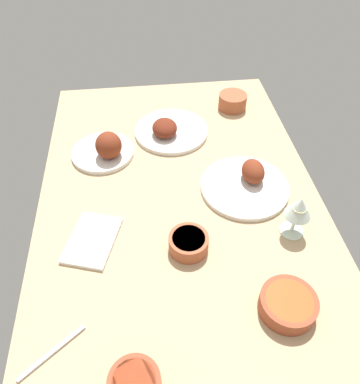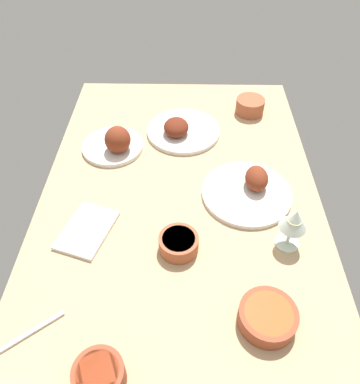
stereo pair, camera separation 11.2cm
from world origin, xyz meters
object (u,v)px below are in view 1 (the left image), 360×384
(plate_center_main, at_px, (169,130))
(bowl_soup, at_px, (288,304))
(plate_far_side, at_px, (106,149))
(wine_glass, at_px, (299,209))
(folded_napkin, at_px, (92,240))
(bowl_pasta, at_px, (233,101))
(bowl_onions, at_px, (190,242))
(plate_near_viewer, at_px, (247,183))
(fork_loose, at_px, (52,352))

(plate_center_main, bearing_deg, bowl_soup, -163.63)
(plate_far_side, bearing_deg, wine_glass, -126.69)
(plate_far_side, bearing_deg, folded_napkin, 174.75)
(folded_napkin, bearing_deg, bowl_pasta, -41.00)
(bowl_onions, relative_size, bowl_soup, 0.79)
(plate_near_viewer, bearing_deg, wine_glass, -155.99)
(folded_napkin, relative_size, fork_loose, 1.04)
(folded_napkin, bearing_deg, plate_near_viewer, -71.53)
(plate_near_viewer, height_order, plate_far_side, plate_far_side)
(plate_near_viewer, height_order, bowl_onions, plate_near_viewer)
(bowl_pasta, bearing_deg, fork_loose, 146.41)
(plate_center_main, relative_size, bowl_onions, 2.49)
(plate_near_viewer, xyz_separation_m, folded_napkin, (-0.17, 0.49, -0.01))
(plate_near_viewer, distance_m, plate_far_side, 0.51)
(wine_glass, distance_m, folded_napkin, 0.59)
(plate_far_side, xyz_separation_m, bowl_onions, (-0.43, -0.24, -0.01))
(plate_far_side, distance_m, folded_napkin, 0.38)
(bowl_onions, distance_m, bowl_pasta, 0.74)
(bowl_soup, bearing_deg, plate_center_main, 16.37)
(bowl_onions, bearing_deg, wine_glass, -85.64)
(plate_far_side, height_order, folded_napkin, plate_far_side)
(bowl_onions, height_order, bowl_pasta, bowl_pasta)
(bowl_pasta, xyz_separation_m, fork_loose, (-0.94, 0.62, -0.03))
(wine_glass, height_order, folded_napkin, wine_glass)
(bowl_soup, relative_size, fork_loose, 0.81)
(bowl_pasta, distance_m, fork_loose, 1.13)
(bowl_onions, distance_m, fork_loose, 0.44)
(bowl_onions, xyz_separation_m, folded_napkin, (0.06, 0.27, -0.02))
(folded_napkin, xyz_separation_m, fork_loose, (-0.31, 0.08, -0.00))
(plate_center_main, distance_m, fork_loose, 0.86)
(plate_near_viewer, relative_size, plate_far_side, 1.29)
(wine_glass, bearing_deg, plate_near_viewer, 24.01)
(wine_glass, height_order, fork_loose, wine_glass)
(plate_center_main, distance_m, plate_far_side, 0.26)
(plate_near_viewer, relative_size, bowl_soup, 2.03)
(bowl_onions, distance_m, bowl_soup, 0.30)
(plate_center_main, distance_m, bowl_pasta, 0.32)
(fork_loose, bearing_deg, plate_near_viewer, 2.02)
(plate_far_side, relative_size, bowl_soup, 1.58)
(plate_center_main, bearing_deg, plate_far_side, 113.74)
(bowl_soup, bearing_deg, bowl_onions, 45.31)
(bowl_onions, height_order, fork_loose, bowl_onions)
(plate_far_side, distance_m, bowl_onions, 0.49)
(fork_loose, bearing_deg, bowl_soup, -33.50)
(plate_near_viewer, bearing_deg, bowl_onions, 135.23)
(plate_center_main, xyz_separation_m, fork_loose, (-0.79, 0.35, -0.01))
(bowl_soup, xyz_separation_m, wine_glass, (0.24, -0.09, 0.07))
(bowl_onions, relative_size, wine_glass, 0.80)
(bowl_pasta, height_order, wine_glass, wine_glass)
(bowl_onions, xyz_separation_m, bowl_pasta, (0.69, -0.27, 0.01))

